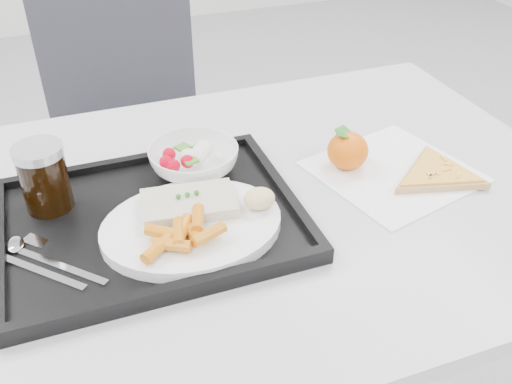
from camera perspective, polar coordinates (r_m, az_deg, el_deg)
table at (r=0.98m, az=-2.34°, el=-3.91°), size 1.20×0.80×0.75m
chair at (r=1.63m, az=-12.32°, el=6.45°), size 0.45×0.45×0.93m
tray at (r=0.89m, az=-10.44°, el=-2.87°), size 0.45×0.35×0.03m
dinner_plate at (r=0.85m, az=-6.43°, el=-3.42°), size 0.27×0.27×0.02m
fish_fillet at (r=0.87m, az=-6.74°, el=-1.13°), size 0.15×0.10×0.03m
bread_roll at (r=0.86m, az=0.32°, el=-0.66°), size 0.05×0.04×0.03m
salad_bowl at (r=0.97m, az=-6.23°, el=3.21°), size 0.15×0.15×0.05m
cola_glass at (r=0.93m, az=-20.45°, el=1.47°), size 0.08×0.08×0.11m
cutlery at (r=0.86m, az=-20.97°, el=-6.20°), size 0.14×0.15×0.01m
napkin at (r=1.03m, az=13.55°, el=1.98°), size 0.30×0.29×0.00m
tangerine at (r=1.01m, az=9.16°, el=4.12°), size 0.08×0.08×0.07m
pizza_slice at (r=1.03m, az=17.65°, el=1.75°), size 0.23×0.23×0.02m
carrot_pile at (r=0.80m, az=-7.47°, el=-4.13°), size 0.13×0.09×0.03m
salad_contents at (r=0.97m, az=-6.51°, el=3.69°), size 0.10×0.07×0.03m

